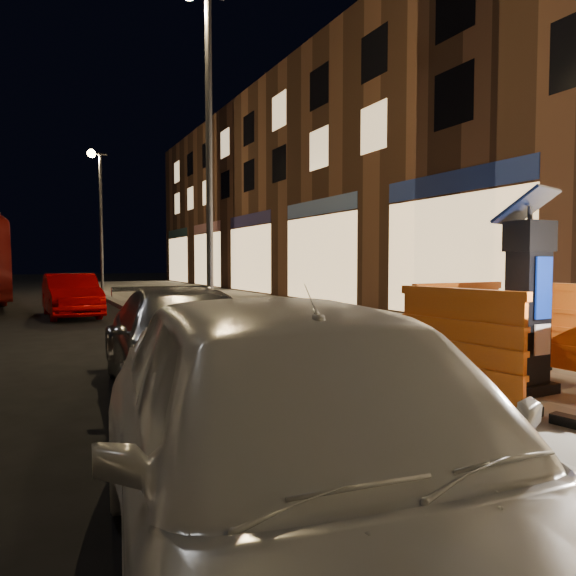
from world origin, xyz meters
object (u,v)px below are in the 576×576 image
car_red (72,317)px  man (518,297)px  car_silver (187,393)px  barrier_back (458,328)px  barrier_kerbside (459,346)px  parking_kiosk (528,297)px

car_red → man: size_ratio=2.18×
car_red → car_silver: bearing=-89.1°
barrier_back → barrier_kerbside: 1.34m
barrier_kerbside → car_silver: 3.00m
barrier_back → man: 2.20m
man → car_red: bearing=-138.7°
barrier_back → parking_kiosk: bearing=-91.8°
man → barrier_back: bearing=-57.1°
parking_kiosk → man: parking_kiosk is taller
car_silver → man: man is taller
barrier_back → car_red: (-3.54, 10.46, -0.70)m
parking_kiosk → barrier_kerbside: 1.04m
barrier_back → barrier_kerbside: (-0.95, -0.95, 0.00)m
car_red → man: 11.19m
barrier_kerbside → man: (2.98, 1.75, 0.26)m
car_red → barrier_back: bearing=-73.9°
car_silver → man: size_ratio=2.50×
parking_kiosk → barrier_back: parking_kiosk is taller
car_silver → man: bearing=0.8°
barrier_back → car_red: 11.06m
car_silver → parking_kiosk: bearing=-30.3°
car_red → man: bearing=-62.6°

